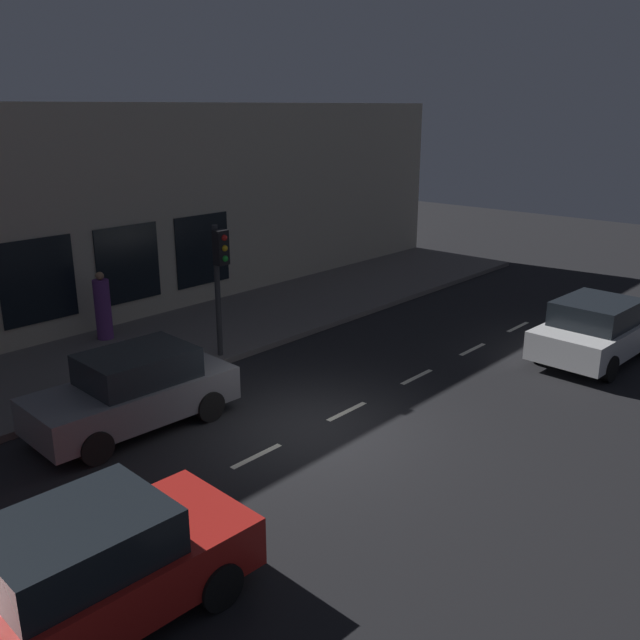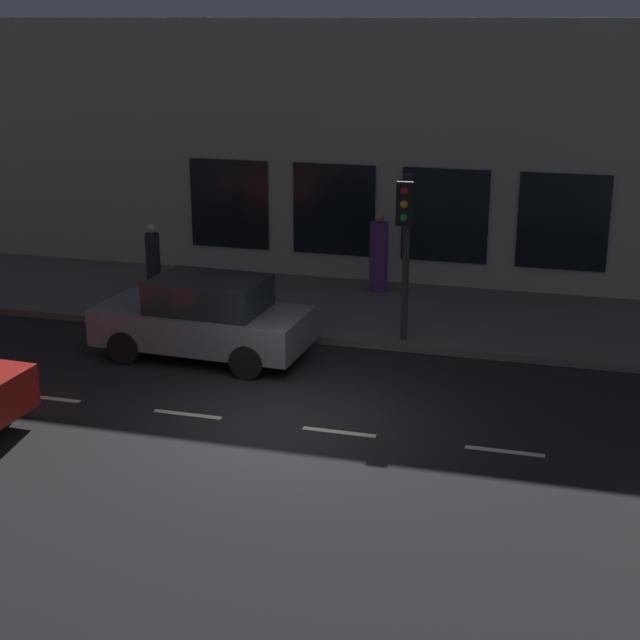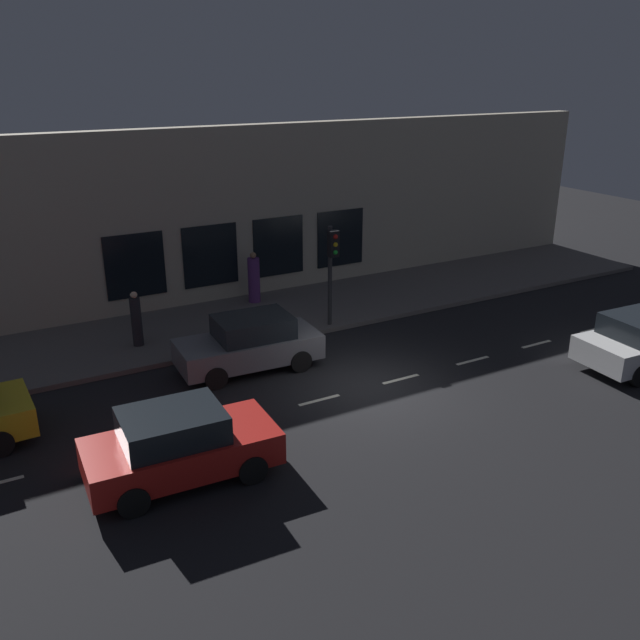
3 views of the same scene
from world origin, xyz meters
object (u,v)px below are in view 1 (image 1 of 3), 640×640
object	(u,v)px
parked_car_1	(134,390)
pedestrian_0	(103,308)
traffic_light	(220,267)
parked_car_3	(596,330)
parked_car_2	(91,571)

from	to	relation	value
parked_car_1	pedestrian_0	world-z (taller)	pedestrian_0
traffic_light	pedestrian_0	xyz separation A→B (m)	(3.44, 1.25, -1.44)
traffic_light	parked_car_3	bearing A→B (deg)	-137.05
parked_car_3	pedestrian_0	bearing A→B (deg)	-140.75
parked_car_1	pedestrian_0	distance (m)	5.50
traffic_light	parked_car_1	xyz separation A→B (m)	(-1.54, 3.58, -1.65)
parked_car_3	pedestrian_0	distance (m)	12.84
parked_car_2	parked_car_3	bearing A→B (deg)	88.04
parked_car_2	parked_car_3	xyz separation A→B (m)	(-0.98, -13.46, 0.00)
pedestrian_0	parked_car_3	bearing A→B (deg)	-77.81
parked_car_1	pedestrian_0	xyz separation A→B (m)	(4.98, -2.33, 0.21)
parked_car_2	pedestrian_0	world-z (taller)	pedestrian_0
traffic_light	parked_car_2	bearing A→B (deg)	129.86
parked_car_2	parked_car_3	size ratio (longest dim) A/B	1.01
parked_car_1	parked_car_2	world-z (taller)	same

